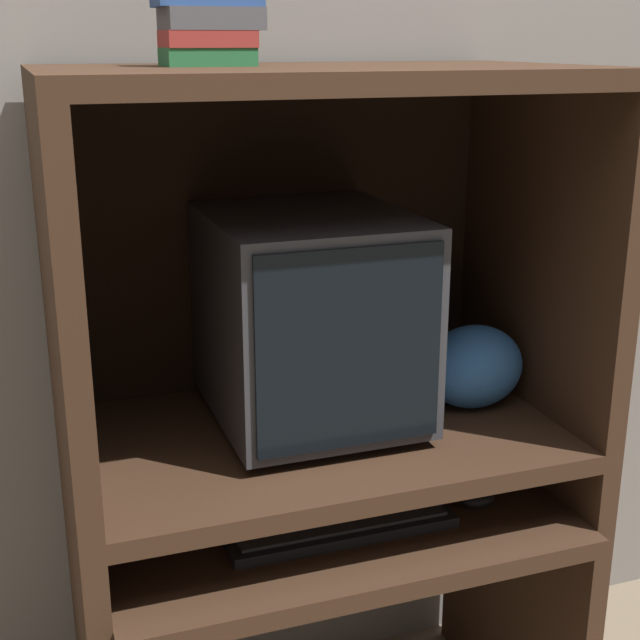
% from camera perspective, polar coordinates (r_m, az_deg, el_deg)
% --- Properties ---
extents(wall_back, '(6.00, 0.06, 2.60)m').
position_cam_1_polar(wall_back, '(1.92, -3.48, 11.51)').
color(wall_back, gray).
rests_on(wall_back, ground_plane).
extents(desk_base, '(0.96, 0.61, 0.63)m').
position_cam_1_polar(desk_base, '(1.89, 0.47, -17.92)').
color(desk_base, '#382316').
rests_on(desk_base, ground_plane).
extents(desk_monitor_shelf, '(0.96, 0.58, 0.15)m').
position_cam_1_polar(desk_monitor_shelf, '(1.75, 0.07, -7.92)').
color(desk_monitor_shelf, '#382316').
rests_on(desk_monitor_shelf, desk_base).
extents(hutch_upper, '(0.96, 0.58, 0.67)m').
position_cam_1_polar(hutch_upper, '(1.64, -0.34, 7.78)').
color(hutch_upper, '#382316').
rests_on(hutch_upper, desk_monitor_shelf).
extents(crt_monitor, '(0.37, 0.43, 0.41)m').
position_cam_1_polar(crt_monitor, '(1.69, -0.65, 0.20)').
color(crt_monitor, '#333338').
rests_on(crt_monitor, desk_monitor_shelf).
extents(keyboard, '(0.43, 0.15, 0.03)m').
position_cam_1_polar(keyboard, '(1.70, 1.09, -12.75)').
color(keyboard, black).
rests_on(keyboard, desk_base).
extents(mouse, '(0.07, 0.05, 0.03)m').
position_cam_1_polar(mouse, '(1.79, 10.05, -11.20)').
color(mouse, black).
rests_on(mouse, desk_base).
extents(snack_bag, '(0.21, 0.16, 0.17)m').
position_cam_1_polar(snack_bag, '(1.83, 9.79, -2.95)').
color(snack_bag, '#336BB7').
rests_on(snack_bag, desk_monitor_shelf).
extents(book_stack, '(0.17, 0.13, 0.12)m').
position_cam_1_polar(book_stack, '(1.58, -7.17, 18.15)').
color(book_stack, '#236638').
rests_on(book_stack, hutch_upper).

